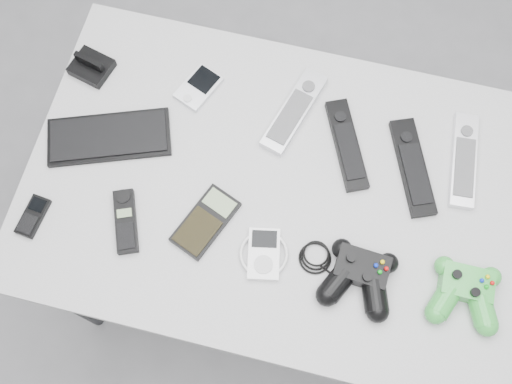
% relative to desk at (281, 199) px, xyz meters
% --- Properties ---
extents(floor, '(3.50, 3.50, 0.00)m').
position_rel_desk_xyz_m(floor, '(0.02, 0.07, -0.69)').
color(floor, slate).
rests_on(floor, ground).
extents(desk, '(1.12, 0.72, 0.75)m').
position_rel_desk_xyz_m(desk, '(0.00, 0.00, 0.00)').
color(desk, '#9A9A9C').
rests_on(desk, floor).
extents(pda_keyboard, '(0.30, 0.20, 0.02)m').
position_rel_desk_xyz_m(pda_keyboard, '(-0.40, 0.02, 0.07)').
color(pda_keyboard, black).
rests_on(pda_keyboard, desk).
extents(dock_bracket, '(0.10, 0.10, 0.05)m').
position_rel_desk_xyz_m(dock_bracket, '(-0.50, 0.18, 0.09)').
color(dock_bracket, black).
rests_on(dock_bracket, desk).
extents(pda, '(0.10, 0.12, 0.02)m').
position_rel_desk_xyz_m(pda, '(-0.24, 0.19, 0.07)').
color(pda, silver).
rests_on(pda, desk).
extents(remote_silver_a, '(0.12, 0.23, 0.02)m').
position_rel_desk_xyz_m(remote_silver_a, '(-0.02, 0.19, 0.08)').
color(remote_silver_a, silver).
rests_on(remote_silver_a, desk).
extents(remote_black_a, '(0.14, 0.22, 0.02)m').
position_rel_desk_xyz_m(remote_black_a, '(0.12, 0.13, 0.08)').
color(remote_black_a, black).
rests_on(remote_black_a, desk).
extents(remote_black_b, '(0.14, 0.23, 0.02)m').
position_rel_desk_xyz_m(remote_black_b, '(0.27, 0.11, 0.08)').
color(remote_black_b, black).
rests_on(remote_black_b, desk).
extents(remote_silver_b, '(0.07, 0.23, 0.02)m').
position_rel_desk_xyz_m(remote_silver_b, '(0.37, 0.16, 0.08)').
color(remote_silver_b, silver).
rests_on(remote_silver_b, desk).
extents(mobile_phone, '(0.05, 0.10, 0.02)m').
position_rel_desk_xyz_m(mobile_phone, '(-0.50, -0.19, 0.07)').
color(mobile_phone, black).
rests_on(mobile_phone, desk).
extents(cordless_handset, '(0.09, 0.14, 0.02)m').
position_rel_desk_xyz_m(cordless_handset, '(-0.31, -0.16, 0.08)').
color(cordless_handset, black).
rests_on(cordless_handset, desk).
extents(calculator, '(0.13, 0.17, 0.02)m').
position_rel_desk_xyz_m(calculator, '(-0.14, -0.11, 0.07)').
color(calculator, black).
rests_on(calculator, desk).
extents(mp3_player, '(0.12, 0.13, 0.02)m').
position_rel_desk_xyz_m(mp3_player, '(-0.01, -0.15, 0.08)').
color(mp3_player, white).
rests_on(mp3_player, desk).
extents(controller_black, '(0.27, 0.18, 0.05)m').
position_rel_desk_xyz_m(controller_black, '(0.20, -0.15, 0.09)').
color(controller_black, black).
rests_on(controller_black, desk).
extents(controller_green, '(0.15, 0.16, 0.05)m').
position_rel_desk_xyz_m(controller_green, '(0.41, -0.13, 0.09)').
color(controller_green, '#227C2C').
rests_on(controller_green, desk).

